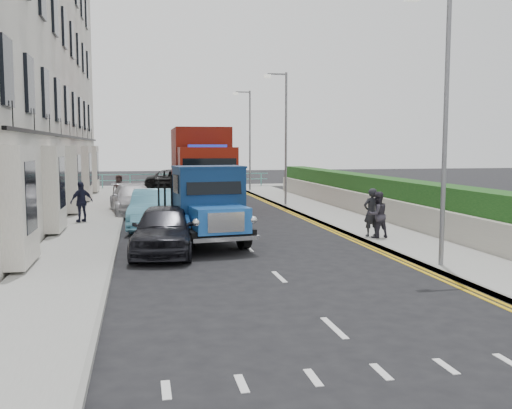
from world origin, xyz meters
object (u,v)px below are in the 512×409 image
lamp_far (248,134)px  bedford_lorry (208,210)px  red_lorry (201,166)px  lamp_mid (284,130)px  lamp_near (441,113)px  pedestrian_east_near (371,212)px  parked_car_front (164,229)px

lamp_far → bedford_lorry: lamp_far is taller
red_lorry → lamp_far: bearing=67.2°
lamp_mid → red_lorry: lamp_mid is taller
lamp_near → red_lorry: size_ratio=0.89×
lamp_far → bedford_lorry: size_ratio=1.27×
lamp_mid → lamp_far: 10.00m
lamp_far → bedford_lorry: 22.12m
lamp_far → pedestrian_east_near: lamp_far is taller
lamp_near → bedford_lorry: bearing=138.6°
lamp_near → parked_car_front: 8.35m
lamp_far → parked_car_front: size_ratio=1.62×
lamp_near → lamp_mid: same height
lamp_mid → parked_car_front: size_ratio=1.62×
lamp_far → bedford_lorry: bearing=-104.1°
bedford_lorry → red_lorry: red_lorry is taller
lamp_near → bedford_lorry: size_ratio=1.27×
bedford_lorry → pedestrian_east_near: bearing=-7.2°
lamp_far → pedestrian_east_near: (0.22, -21.20, -3.06)m
lamp_near → bedford_lorry: lamp_near is taller
lamp_far → red_lorry: lamp_far is taller
lamp_mid → pedestrian_east_near: (0.22, -11.20, -3.06)m
lamp_mid → red_lorry: size_ratio=0.89×
lamp_mid → lamp_far: (0.00, 10.00, 0.00)m
lamp_near → pedestrian_east_near: bearing=87.3°
lamp_mid → parked_car_front: bearing=-118.7°
lamp_mid → parked_car_front: (-6.78, -12.38, -3.26)m
red_lorry → lamp_mid: bearing=1.7°
lamp_far → lamp_near: bearing=-90.0°
lamp_near → pedestrian_east_near: lamp_near is taller
lamp_near → lamp_mid: (0.00, 16.00, 0.00)m
lamp_far → parked_car_front: lamp_far is taller
bedford_lorry → parked_car_front: bearing=-149.8°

